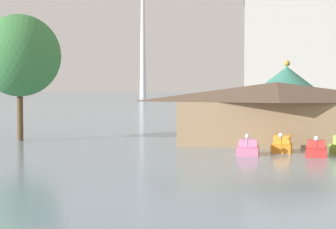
{
  "coord_description": "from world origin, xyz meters",
  "views": [
    {
      "loc": [
        7.16,
        -6.82,
        4.74
      ],
      "look_at": [
        2.58,
        25.94,
        3.23
      ],
      "focal_mm": 57.56,
      "sensor_mm": 36.0,
      "label": 1
    }
  ],
  "objects_px": {
    "pedal_boat_pink": "(248,148)",
    "shoreline_tree_tall_left": "(19,56)",
    "background_building_block": "(305,55)",
    "green_roof_pavilion": "(287,95)",
    "boathouse": "(276,112)",
    "pedal_boat_red": "(316,150)",
    "pedal_boat_orange": "(282,145)"
  },
  "relations": [
    {
      "from": "green_roof_pavilion",
      "to": "shoreline_tree_tall_left",
      "type": "bearing_deg",
      "value": -150.56
    },
    {
      "from": "pedal_boat_pink",
      "to": "green_roof_pavilion",
      "type": "bearing_deg",
      "value": 171.97
    },
    {
      "from": "pedal_boat_pink",
      "to": "shoreline_tree_tall_left",
      "type": "xyz_separation_m",
      "value": [
        -21.05,
        7.97,
        7.5
      ]
    },
    {
      "from": "pedal_boat_orange",
      "to": "boathouse",
      "type": "bearing_deg",
      "value": -170.13
    },
    {
      "from": "pedal_boat_orange",
      "to": "green_roof_pavilion",
      "type": "xyz_separation_m",
      "value": [
        1.92,
        20.32,
        3.62
      ]
    },
    {
      "from": "pedal_boat_red",
      "to": "green_roof_pavilion",
      "type": "distance_m",
      "value": 22.96
    },
    {
      "from": "pedal_boat_orange",
      "to": "pedal_boat_red",
      "type": "xyz_separation_m",
      "value": [
        2.26,
        -2.34,
        -0.05
      ]
    },
    {
      "from": "background_building_block",
      "to": "pedal_boat_pink",
      "type": "bearing_deg",
      "value": -99.86
    },
    {
      "from": "shoreline_tree_tall_left",
      "to": "boathouse",
      "type": "bearing_deg",
      "value": -1.7
    },
    {
      "from": "pedal_boat_pink",
      "to": "pedal_boat_orange",
      "type": "relative_size",
      "value": 0.96
    },
    {
      "from": "pedal_boat_orange",
      "to": "boathouse",
      "type": "relative_size",
      "value": 0.14
    },
    {
      "from": "pedal_boat_orange",
      "to": "background_building_block",
      "type": "height_order",
      "value": "background_building_block"
    },
    {
      "from": "boathouse",
      "to": "pedal_boat_red",
      "type": "bearing_deg",
      "value": -72.36
    },
    {
      "from": "shoreline_tree_tall_left",
      "to": "background_building_block",
      "type": "xyz_separation_m",
      "value": [
        32.03,
        55.17,
        3.33
      ]
    },
    {
      "from": "boathouse",
      "to": "green_roof_pavilion",
      "type": "distance_m",
      "value": 15.32
    },
    {
      "from": "pedal_boat_orange",
      "to": "pedal_boat_red",
      "type": "relative_size",
      "value": 0.96
    },
    {
      "from": "shoreline_tree_tall_left",
      "to": "background_building_block",
      "type": "bearing_deg",
      "value": 59.87
    },
    {
      "from": "pedal_boat_red",
      "to": "boathouse",
      "type": "height_order",
      "value": "boathouse"
    },
    {
      "from": "pedal_boat_pink",
      "to": "shoreline_tree_tall_left",
      "type": "bearing_deg",
      "value": -107.34
    },
    {
      "from": "pedal_boat_red",
      "to": "boathouse",
      "type": "bearing_deg",
      "value": -155.47
    },
    {
      "from": "green_roof_pavilion",
      "to": "shoreline_tree_tall_left",
      "type": "xyz_separation_m",
      "value": [
        -25.57,
        -14.43,
        3.82
      ]
    },
    {
      "from": "shoreline_tree_tall_left",
      "to": "pedal_boat_red",
      "type": "bearing_deg",
      "value": -17.62
    },
    {
      "from": "boathouse",
      "to": "green_roof_pavilion",
      "type": "bearing_deg",
      "value": 82.25
    },
    {
      "from": "pedal_boat_red",
      "to": "shoreline_tree_tall_left",
      "type": "bearing_deg",
      "value": -100.73
    },
    {
      "from": "pedal_boat_orange",
      "to": "green_roof_pavilion",
      "type": "distance_m",
      "value": 20.73
    },
    {
      "from": "green_roof_pavilion",
      "to": "boathouse",
      "type": "bearing_deg",
      "value": -97.75
    },
    {
      "from": "boathouse",
      "to": "green_roof_pavilion",
      "type": "xyz_separation_m",
      "value": [
        2.06,
        15.12,
        1.28
      ]
    },
    {
      "from": "boathouse",
      "to": "shoreline_tree_tall_left",
      "type": "height_order",
      "value": "shoreline_tree_tall_left"
    },
    {
      "from": "pedal_boat_orange",
      "to": "boathouse",
      "type": "distance_m",
      "value": 5.7
    },
    {
      "from": "green_roof_pavilion",
      "to": "background_building_block",
      "type": "relative_size",
      "value": 0.42
    },
    {
      "from": "pedal_boat_red",
      "to": "green_roof_pavilion",
      "type": "bearing_deg",
      "value": -172.26
    },
    {
      "from": "shoreline_tree_tall_left",
      "to": "background_building_block",
      "type": "distance_m",
      "value": 63.88
    }
  ]
}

